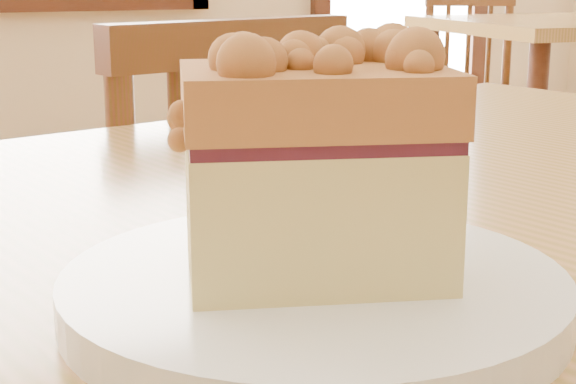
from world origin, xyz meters
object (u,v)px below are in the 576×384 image
(cake_slice, at_px, (312,156))
(cafe_chair_main, at_px, (180,308))
(cafe_chair_second, at_px, (459,93))
(cafe_table_main, at_px, (372,354))
(plate, at_px, (314,293))

(cake_slice, bearing_deg, cafe_chair_main, 94.04)
(cafe_chair_main, bearing_deg, cafe_chair_second, -149.26)
(cafe_chair_main, bearing_deg, cafe_table_main, 68.83)
(cafe_table_main, relative_size, cafe_chair_main, 1.61)
(plate, bearing_deg, cake_slice, 132.31)
(cake_slice, bearing_deg, cafe_chair_second, 70.22)
(cafe_table_main, distance_m, cafe_chair_main, 0.71)
(cafe_chair_second, distance_m, cake_slice, 3.28)
(cafe_table_main, distance_m, plate, 0.20)
(cafe_chair_main, xyz_separation_m, plate, (-0.16, -0.80, 0.33))
(plate, height_order, cake_slice, cake_slice)
(cafe_table_main, height_order, cake_slice, cake_slice)
(plate, relative_size, cake_slice, 1.73)
(cafe_table_main, height_order, plate, plate)
(cafe_table_main, height_order, cafe_chair_main, cafe_chair_main)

